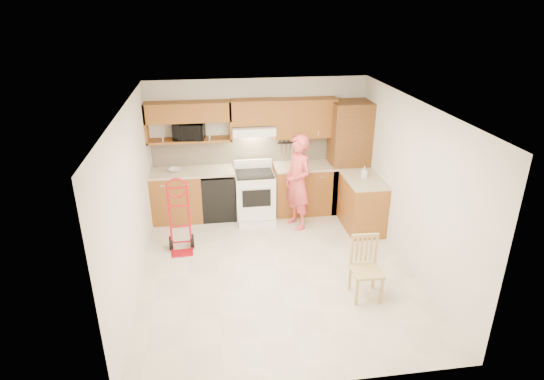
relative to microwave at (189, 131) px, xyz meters
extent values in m
cube|color=beige|center=(1.25, -2.08, -1.65)|extent=(4.00, 4.50, 0.02)
cube|color=white|center=(1.25, -2.08, 0.87)|extent=(4.00, 4.50, 0.02)
cube|color=white|center=(1.25, 0.17, -0.39)|extent=(4.00, 0.02, 2.50)
cube|color=white|center=(1.25, -4.34, -0.39)|extent=(4.00, 0.02, 2.50)
cube|color=white|center=(-0.76, -2.08, -0.39)|extent=(0.02, 4.50, 2.50)
cube|color=white|center=(3.26, -2.08, -0.39)|extent=(0.02, 4.50, 2.50)
cube|color=beige|center=(1.25, 0.15, -0.44)|extent=(3.92, 0.03, 0.55)
cube|color=brown|center=(-0.30, -0.14, -1.19)|extent=(0.90, 0.60, 0.90)
cube|color=black|center=(0.45, -0.14, -1.21)|extent=(0.60, 0.60, 0.85)
cube|color=brown|center=(2.08, -0.14, -1.19)|extent=(1.14, 0.60, 0.90)
cube|color=tan|center=(0.00, -0.13, -0.72)|extent=(1.50, 0.63, 0.04)
cube|color=tan|center=(2.08, -0.13, -0.72)|extent=(1.14, 0.63, 0.04)
cube|color=brown|center=(2.95, -0.94, -1.19)|extent=(0.60, 1.00, 0.90)
cube|color=tan|center=(2.95, -0.94, -0.72)|extent=(0.63, 1.00, 0.04)
cube|color=brown|center=(2.90, -0.14, -0.59)|extent=(0.70, 0.60, 2.10)
cube|color=brown|center=(0.00, 0.00, 0.34)|extent=(1.50, 0.33, 0.34)
cube|color=brown|center=(0.00, 0.00, -0.17)|extent=(1.50, 0.33, 0.04)
cube|color=brown|center=(1.13, 0.00, 0.30)|extent=(0.76, 0.33, 0.44)
cube|color=brown|center=(2.08, 0.00, 0.16)|extent=(1.14, 0.33, 0.70)
cube|color=white|center=(1.13, -0.06, -0.01)|extent=(0.76, 0.46, 0.14)
imported|color=black|center=(0.00, 0.00, 0.00)|extent=(0.58, 0.43, 0.30)
imported|color=#D7474A|center=(1.83, -0.74, -0.79)|extent=(0.61, 0.73, 1.69)
imported|color=white|center=(2.95, -0.90, -0.60)|extent=(0.11, 0.11, 0.20)
imported|color=white|center=(-0.29, -0.14, -0.67)|extent=(0.28, 0.28, 0.05)
camera|label=1|loc=(0.36, -7.84, 2.18)|focal=29.78mm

